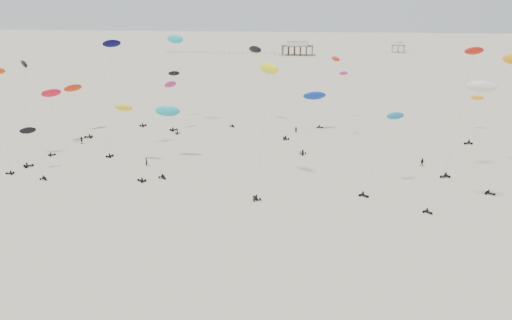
% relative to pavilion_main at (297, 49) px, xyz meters
% --- Properties ---
extents(ground_plane, '(900.00, 900.00, 0.00)m').
position_rel_pavilion_main_xyz_m(ground_plane, '(10.00, -150.00, -4.22)').
color(ground_plane, beige).
extents(pavilion_main, '(21.00, 13.00, 9.80)m').
position_rel_pavilion_main_xyz_m(pavilion_main, '(0.00, 0.00, 0.00)').
color(pavilion_main, brown).
rests_on(pavilion_main, ground).
extents(pavilion_small, '(9.00, 7.00, 8.00)m').
position_rel_pavilion_main_xyz_m(pavilion_small, '(70.00, 30.00, -0.74)').
color(pavilion_small, brown).
rests_on(pavilion_small, ground).
extents(pier_fence, '(80.20, 0.20, 1.50)m').
position_rel_pavilion_main_xyz_m(pier_fence, '(-52.00, -0.00, -3.45)').
color(pier_fence, black).
rests_on(pier_fence, ground).
extents(rig_0, '(4.89, 6.96, 13.55)m').
position_rel_pavilion_main_xyz_m(rig_0, '(-19.19, -217.04, 5.52)').
color(rig_0, black).
rests_on(rig_0, ground).
extents(rig_1, '(8.58, 15.10, 18.38)m').
position_rel_pavilion_main_xyz_m(rig_1, '(-26.17, -206.00, 3.44)').
color(rig_1, black).
rests_on(rig_1, ground).
extents(rig_2, '(7.95, 16.99, 17.27)m').
position_rel_pavilion_main_xyz_m(rig_2, '(59.13, -211.68, 0.81)').
color(rig_2, black).
rests_on(rig_2, ground).
extents(rig_3, '(8.93, 16.77, 24.43)m').
position_rel_pavilion_main_xyz_m(rig_3, '(20.01, -227.31, 6.08)').
color(rig_3, black).
rests_on(rig_3, ground).
extents(rig_4, '(9.02, 9.04, 22.32)m').
position_rel_pavilion_main_xyz_m(rig_4, '(0.45, -205.02, 13.70)').
color(rig_4, black).
rests_on(rig_4, ground).
extents(rig_5, '(9.74, 17.01, 23.83)m').
position_rel_pavilion_main_xyz_m(rig_5, '(-44.99, -241.94, 10.46)').
color(rig_5, black).
rests_on(rig_5, ground).
extents(rig_6, '(9.77, 4.82, 21.79)m').
position_rel_pavilion_main_xyz_m(rig_6, '(44.55, -262.68, 13.44)').
color(rig_6, black).
rests_on(rig_6, ground).
extents(rig_7, '(7.94, 7.92, 14.93)m').
position_rel_pavilion_main_xyz_m(rig_7, '(32.25, -255.20, 4.57)').
color(rig_7, black).
rests_on(rig_7, ground).
extents(rig_8, '(4.85, 12.84, 23.41)m').
position_rel_pavilion_main_xyz_m(rig_8, '(10.97, -255.59, 13.75)').
color(rig_8, black).
rests_on(rig_8, ground).
extents(rig_9, '(10.26, 12.51, 16.47)m').
position_rel_pavilion_main_xyz_m(rig_9, '(-18.72, -248.90, 5.83)').
color(rig_9, black).
rests_on(rig_9, ground).
extents(rig_11, '(8.55, 14.06, 18.53)m').
position_rel_pavilion_main_xyz_m(rig_11, '(23.60, -200.35, 3.95)').
color(rig_11, black).
rests_on(rig_11, ground).
extents(rig_12, '(6.44, 4.37, 25.65)m').
position_rel_pavilion_main_xyz_m(rig_12, '(47.62, -244.87, 12.66)').
color(rig_12, black).
rests_on(rig_12, ground).
extents(rig_13, '(9.63, 9.57, 13.93)m').
position_rel_pavilion_main_xyz_m(rig_13, '(-43.67, -222.39, 5.61)').
color(rig_13, black).
rests_on(rig_13, ground).
extents(rig_14, '(6.38, 14.49, 15.74)m').
position_rel_pavilion_main_xyz_m(rig_14, '(-11.91, -243.63, 5.57)').
color(rig_14, black).
rests_on(rig_14, ground).
extents(rig_15, '(11.36, 14.18, 14.69)m').
position_rel_pavilion_main_xyz_m(rig_15, '(17.54, -212.22, 4.32)').
color(rig_15, black).
rests_on(rig_15, ground).
extents(rig_16, '(7.85, 14.19, 15.93)m').
position_rel_pavilion_main_xyz_m(rig_16, '(-43.74, -234.02, 6.86)').
color(rig_16, black).
rests_on(rig_16, ground).
extents(rig_18, '(7.74, 7.09, 10.25)m').
position_rel_pavilion_main_xyz_m(rig_18, '(-35.99, -255.61, 1.64)').
color(rig_18, black).
rests_on(rig_18, ground).
extents(rig_19, '(5.74, 10.90, 25.21)m').
position_rel_pavilion_main_xyz_m(rig_19, '(-19.93, -210.46, 15.47)').
color(rig_19, black).
rests_on(rig_19, ground).
extents(rig_20, '(4.31, 8.53, 25.74)m').
position_rel_pavilion_main_xyz_m(rig_20, '(-25.91, -238.33, 15.07)').
color(rig_20, black).
rests_on(rig_20, ground).
extents(spectator_0, '(0.95, 0.96, 2.20)m').
position_rel_pavilion_main_xyz_m(spectator_0, '(-15.64, -247.57, -4.22)').
color(spectator_0, black).
rests_on(spectator_0, ground).
extents(spectator_1, '(1.08, 0.69, 2.12)m').
position_rel_pavilion_main_xyz_m(spectator_1, '(42.38, -239.27, -4.22)').
color(spectator_1, black).
rests_on(spectator_1, ground).
extents(spectator_2, '(1.46, 1.16, 2.18)m').
position_rel_pavilion_main_xyz_m(spectator_2, '(-37.90, -232.61, -4.22)').
color(spectator_2, black).
rests_on(spectator_2, ground).
extents(spectator_3, '(0.84, 0.66, 2.06)m').
position_rel_pavilion_main_xyz_m(spectator_3, '(13.80, -213.95, -4.22)').
color(spectator_3, black).
rests_on(spectator_3, ground).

